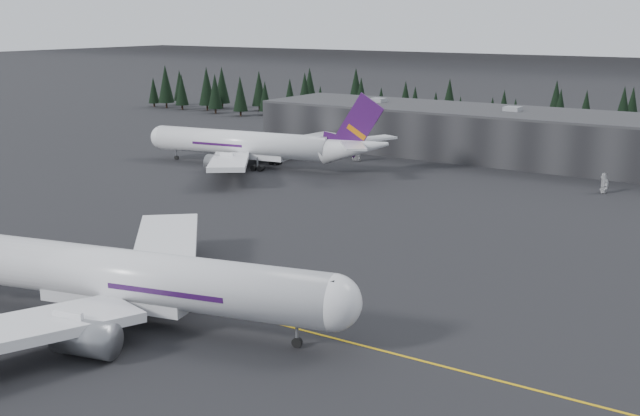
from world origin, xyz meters
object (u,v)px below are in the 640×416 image
Objects in this scene: terminal at (549,138)px; jet_parked at (261,145)px; jet_main at (96,273)px; gse_vehicle_a at (357,159)px; gse_vehicle_b at (604,190)px.

jet_parked is at bearing -141.36° from terminal.
gse_vehicle_a is at bearing 91.88° from jet_main.
gse_vehicle_b is (21.84, -29.28, -5.56)m from terminal.
jet_main is at bearing -94.71° from terminal.
jet_main reaches higher than gse_vehicle_a.
jet_main is at bearing 107.46° from jet_parked.
gse_vehicle_b reaches higher than gse_vehicle_a.
terminal reaches higher than gse_vehicle_a.
gse_vehicle_a is (-30.46, 112.52, -5.08)m from jet_main.
terminal is 72.93m from jet_parked.
gse_vehicle_a is 1.11× the size of gse_vehicle_b.
jet_parked is 13.65× the size of gse_vehicle_a.
terminal is 49.05m from gse_vehicle_a.
gse_vehicle_b is at bearing -6.39° from gse_vehicle_a.
jet_main is at bearing -15.85° from gse_vehicle_b.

